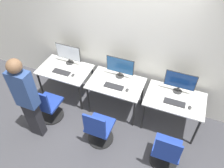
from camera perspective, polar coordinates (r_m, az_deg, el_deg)
name	(u,v)px	position (r m, az deg, el deg)	size (l,w,h in m)	color
ground_plane	(109,120)	(4.51, -0.66, -9.32)	(20.00, 20.00, 0.00)	#3D3D42
wall_back	(125,40)	(4.13, 3.55, 11.30)	(12.00, 0.05, 2.80)	silver
desk_left	(65,72)	(4.66, -12.12, 3.06)	(1.05, 0.69, 0.73)	silver
monitor_left	(68,53)	(4.60, -11.34, 7.83)	(0.55, 0.17, 0.44)	#2D2D2D
keyboard_left	(61,72)	(4.52, -13.07, 3.05)	(0.37, 0.13, 0.02)	#262628
mouse_left	(73,75)	(4.40, -10.15, 2.32)	(0.06, 0.09, 0.03)	#333333
office_chair_left	(47,106)	(4.46, -16.52, -5.65)	(0.48, 0.48, 0.87)	black
person_left	(27,98)	(3.86, -21.42, -3.37)	(0.36, 0.23, 1.74)	#232328
desk_center	(116,86)	(4.24, 1.04, -0.51)	(1.05, 0.69, 0.73)	silver
monitor_center	(120,67)	(4.17, 2.11, 4.57)	(0.55, 0.17, 0.44)	#2D2D2D
keyboard_center	(114,86)	(4.10, 0.46, -0.62)	(0.37, 0.13, 0.02)	#262628
mouse_center	(127,90)	(4.03, 3.97, -1.55)	(0.06, 0.09, 0.03)	#333333
office_chair_center	(99,130)	(3.95, -3.45, -11.81)	(0.48, 0.48, 0.87)	black
desk_right	(174,102)	(4.11, 16.00, -4.53)	(1.05, 0.69, 0.73)	silver
monitor_right	(180,82)	(4.03, 17.37, 0.60)	(0.55, 0.17, 0.44)	#2D2D2D
keyboard_right	(174,103)	(3.97, 16.00, -4.70)	(0.37, 0.13, 0.02)	#262628
mouse_right	(190,108)	(3.96, 19.67, -5.81)	(0.06, 0.09, 0.03)	#333333
office_chair_right	(166,153)	(3.81, 13.88, -16.99)	(0.48, 0.48, 0.87)	black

